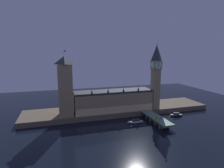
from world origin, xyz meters
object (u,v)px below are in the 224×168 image
Objects in this scene: car_northbound_trail at (157,118)px; boat_upstream at (136,122)px; victoria_tower at (65,86)px; street_lamp_near at (159,119)px; boat_downstream at (176,115)px; pedestrian_mid_walk at (159,115)px; pedestrian_far_rail at (145,112)px; street_lamp_mid at (162,113)px; pedestrian_near_rail at (158,121)px; clock_tower at (156,74)px; car_southbound_lead at (162,118)px.

boat_upstream is (-18.34, 10.00, -4.99)m from car_northbound_trail.
victoria_tower is 99.56m from street_lamp_near.
car_northbound_trail reaches higher than boat_downstream.
pedestrian_mid_walk is 15.87m from pedestrian_far_rail.
pedestrian_mid_walk is 0.24× the size of street_lamp_mid.
street_lamp_near is 0.96× the size of street_lamp_mid.
pedestrian_near_rail is at bearing 81.02° from street_lamp_near.
boat_downstream is (36.70, 23.05, -5.17)m from pedestrian_near_rail.
clock_tower is at bearing 73.23° from street_lamp_mid.
car_southbound_lead is 2.89× the size of pedestrian_far_rail.
clock_tower is 48.29m from street_lamp_mid.
car_southbound_lead is at bearing -150.30° from boat_downstream.
pedestrian_far_rail reaches higher than boat_downstream.
street_lamp_mid is at bearing 48.22° from pedestrian_near_rail.
clock_tower is 1.12× the size of victoria_tower.
pedestrian_far_rail is at bearing 131.37° from pedestrian_mid_walk.
car_northbound_trail is 10.18m from street_lamp_mid.
street_lamp_mid is (93.97, -33.73, -26.84)m from victoria_tower.
pedestrian_far_rail is (-7.87, 21.59, 0.15)m from car_southbound_lead.
pedestrian_near_rail is 0.25× the size of street_lamp_mid.
boat_upstream is (-15.32, 19.89, -8.28)m from street_lamp_near.
victoria_tower is at bearing 155.77° from car_northbound_trail.
clock_tower is at bearing 63.78° from car_northbound_trail.
street_lamp_mid is at bearing 30.32° from car_northbound_trail.
clock_tower is 46.54× the size of pedestrian_near_rail.
pedestrian_near_rail reaches higher than boat_upstream.
street_lamp_near is (-8.27, -9.14, 3.19)m from car_southbound_lead.
victoria_tower is at bearing 151.07° from pedestrian_near_rail.
victoria_tower is 10.46× the size of street_lamp_mid.
pedestrian_near_rail is 23.99m from boat_upstream.
street_lamp_near is 26.43m from boat_upstream.
pedestrian_mid_walk is 0.97× the size of pedestrian_far_rail.
boat_upstream is (-15.72, 17.36, -5.23)m from pedestrian_near_rail.
victoria_tower is 99.57m from pedestrian_near_rail.
clock_tower is 51.42m from boat_downstream.
victoria_tower reaches higher than car_northbound_trail.
victoria_tower is 102.65m from pedestrian_mid_walk.
victoria_tower is at bearing 156.63° from car_southbound_lead.
pedestrian_near_rail reaches higher than car_southbound_lead.
pedestrian_far_rail is at bearing -143.80° from clock_tower.
pedestrian_far_rail is (0.00, 28.20, 0.01)m from pedestrian_near_rail.
car_northbound_trail is at bearing -155.27° from boat_downstream.
street_lamp_mid is at bearing -10.99° from boat_upstream.
pedestrian_far_rail reaches higher than pedestrian_mid_walk.
street_lamp_near reaches higher than boat_downstream.
victoria_tower is at bearing 167.96° from pedestrian_far_rail.
clock_tower is at bearing -1.64° from victoria_tower.
clock_tower reaches higher than boat_upstream.
pedestrian_near_rail is (-20.16, -42.95, -39.26)m from clock_tower.
pedestrian_mid_walk is 0.09× the size of boat_upstream.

